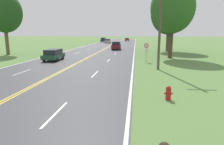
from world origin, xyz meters
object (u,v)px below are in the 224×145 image
(car_maroon_suv_approaching, at_px, (116,45))
(car_champagne_hatchback_mid_near, at_px, (108,41))
(car_red_hatchback_receding, at_px, (127,39))
(traffic_sign, at_px, (146,48))
(car_dark_green_hatchback_nearest, at_px, (53,54))
(car_dark_blue_van_mid_far, at_px, (103,40))
(tree_mid_treeline, at_px, (173,8))
(fire_hydrant, at_px, (168,93))
(tree_left_verge, at_px, (4,13))
(tree_behind_sign, at_px, (169,13))

(car_maroon_suv_approaching, relative_size, car_champagne_hatchback_mid_near, 1.05)
(car_red_hatchback_receding, bearing_deg, traffic_sign, 5.49)
(car_dark_green_hatchback_nearest, bearing_deg, car_maroon_suv_approaching, -22.47)
(traffic_sign, distance_m, car_maroon_suv_approaching, 18.92)
(car_maroon_suv_approaching, relative_size, car_dark_blue_van_mid_far, 1.08)
(car_dark_green_hatchback_nearest, bearing_deg, tree_mid_treeline, -76.54)
(tree_mid_treeline, height_order, car_champagne_hatchback_mid_near, tree_mid_treeline)
(car_dark_green_hatchback_nearest, height_order, car_red_hatchback_receding, car_dark_green_hatchback_nearest)
(car_dark_green_hatchback_nearest, distance_m, car_champagne_hatchback_mid_near, 45.69)
(fire_hydrant, bearing_deg, car_maroon_suv_approaching, 100.49)
(car_champagne_hatchback_mid_near, xyz_separation_m, car_dark_blue_van_mid_far, (-3.05, 8.64, 0.11))
(traffic_sign, relative_size, car_dark_green_hatchback_nearest, 0.57)
(car_champagne_hatchback_mid_near, bearing_deg, tree_left_verge, 163.35)
(fire_hydrant, relative_size, tree_behind_sign, 0.07)
(tree_behind_sign, xyz_separation_m, car_red_hatchback_receding, (-10.03, 48.50, -6.52))
(car_champagne_hatchback_mid_near, bearing_deg, car_dark_blue_van_mid_far, 18.80)
(car_dark_blue_van_mid_far, bearing_deg, car_maroon_suv_approaching, -167.68)
(tree_mid_treeline, distance_m, car_dark_blue_van_mid_far, 53.34)
(car_dark_green_hatchback_nearest, relative_size, car_red_hatchback_receding, 1.06)
(traffic_sign, height_order, car_red_hatchback_receding, traffic_sign)
(tree_behind_sign, xyz_separation_m, car_dark_green_hatchback_nearest, (-17.12, -15.12, -6.45))
(tree_mid_treeline, xyz_separation_m, car_maroon_suv_approaching, (-9.21, 13.68, -6.10))
(tree_behind_sign, bearing_deg, car_red_hatchback_receding, 101.69)
(fire_hydrant, relative_size, car_champagne_hatchback_mid_near, 0.18)
(fire_hydrant, xyz_separation_m, tree_left_verge, (-23.21, 20.41, 6.44))
(tree_behind_sign, xyz_separation_m, car_dark_blue_van_mid_far, (-19.19, 39.20, -6.37))
(fire_hydrant, height_order, car_dark_blue_van_mid_far, car_dark_blue_van_mid_far)
(fire_hydrant, xyz_separation_m, car_dark_green_hatchback_nearest, (-12.74, 14.57, 0.40))
(car_champagne_hatchback_mid_near, bearing_deg, car_red_hatchback_receding, -19.42)
(car_champagne_hatchback_mid_near, height_order, car_red_hatchback_receding, car_champagne_hatchback_mid_near)
(traffic_sign, height_order, tree_mid_treeline, tree_mid_treeline)
(tree_behind_sign, height_order, car_dark_blue_van_mid_far, tree_behind_sign)
(traffic_sign, xyz_separation_m, tree_behind_sign, (4.91, 15.03, 5.46))
(tree_left_verge, relative_size, car_red_hatchback_receding, 2.59)
(tree_left_verge, relative_size, tree_behind_sign, 0.90)
(car_red_hatchback_receding, bearing_deg, car_champagne_hatchback_mid_near, -17.93)
(traffic_sign, xyz_separation_m, car_dark_blue_van_mid_far, (-14.28, 54.24, -0.91))
(car_dark_blue_van_mid_far, bearing_deg, traffic_sign, -166.53)
(tree_left_verge, xyz_separation_m, tree_mid_treeline, (26.36, -1.37, 0.18))
(tree_mid_treeline, distance_m, car_maroon_suv_approaching, 17.58)
(fire_hydrant, xyz_separation_m, car_maroon_suv_approaching, (-6.06, 32.72, 0.52))
(car_dark_blue_van_mid_far, bearing_deg, car_champagne_hatchback_mid_near, -161.87)
(car_maroon_suv_approaching, bearing_deg, tree_mid_treeline, 32.18)
(traffic_sign, bearing_deg, car_dark_blue_van_mid_far, 104.75)
(tree_left_verge, relative_size, car_dark_green_hatchback_nearest, 2.44)
(car_maroon_suv_approaching, xyz_separation_m, car_red_hatchback_receding, (0.41, 45.47, -0.19))
(fire_hydrant, distance_m, car_dark_green_hatchback_nearest, 19.35)
(tree_behind_sign, bearing_deg, car_dark_green_hatchback_nearest, -138.55)
(car_dark_green_hatchback_nearest, relative_size, car_champagne_hatchback_mid_near, 0.96)
(fire_hydrant, xyz_separation_m, tree_behind_sign, (4.38, 29.69, 6.84))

